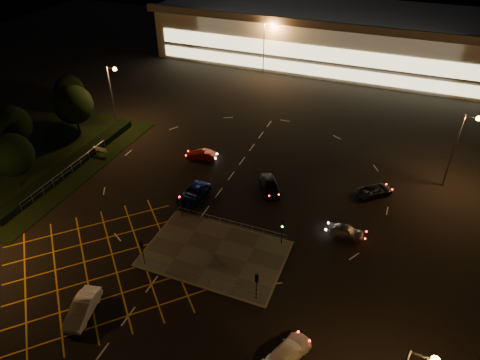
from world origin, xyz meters
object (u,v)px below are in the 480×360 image
at_px(car_right_silver, 346,231).
at_px(car_east_grey, 375,191).
at_px(car_circ_red, 202,155).
at_px(car_approach_white, 288,352).
at_px(car_left_blue, 193,194).
at_px(car_far_dkgrey, 270,185).
at_px(signal_ne, 283,227).
at_px(car_queue_white, 83,308).
at_px(signal_sw, 142,247).
at_px(signal_se, 257,282).
at_px(signal_nw, 180,201).

distance_m(car_right_silver, car_east_grey, 9.02).
relative_size(car_circ_red, car_approach_white, 0.85).
xyz_separation_m(car_left_blue, car_circ_red, (-3.13, 8.72, -0.06)).
distance_m(car_far_dkgrey, car_east_grey, 12.97).
bearing_deg(car_far_dkgrey, car_right_silver, -57.36).
bearing_deg(car_right_silver, signal_ne, 121.85).
height_order(car_queue_white, car_far_dkgrey, car_queue_white).
distance_m(signal_sw, signal_se, 12.00).
distance_m(signal_ne, car_queue_white, 20.62).
bearing_deg(signal_ne, car_far_dkgrey, 115.55).
relative_size(signal_nw, signal_ne, 1.00).
distance_m(signal_sw, car_east_grey, 28.94).
bearing_deg(car_approach_white, signal_ne, -47.46).
distance_m(car_queue_white, car_left_blue, 18.98).
xyz_separation_m(signal_nw, car_queue_white, (-1.84, -15.20, -1.59)).
xyz_separation_m(signal_se, car_queue_white, (-13.84, -7.21, -1.59)).
relative_size(car_circ_red, car_east_grey, 0.89).
xyz_separation_m(signal_ne, car_far_dkgrey, (-4.25, 8.89, -1.65)).
relative_size(signal_se, car_queue_white, 0.67).
distance_m(signal_se, car_queue_white, 15.69).
relative_size(signal_sw, car_far_dkgrey, 0.64).
relative_size(car_left_blue, car_right_silver, 1.39).
xyz_separation_m(car_left_blue, car_approach_white, (16.74, -16.36, -0.03)).
distance_m(car_right_silver, car_approach_white, 16.66).
bearing_deg(car_far_dkgrey, car_queue_white, -143.57).
relative_size(signal_se, car_approach_white, 0.66).
height_order(signal_nw, car_circ_red, signal_nw).
bearing_deg(signal_se, car_circ_red, -52.84).
bearing_deg(car_approach_white, signal_se, -23.30).
bearing_deg(car_east_grey, car_right_silver, 125.63).
relative_size(signal_se, car_east_grey, 0.69).
xyz_separation_m(car_east_grey, car_approach_white, (-3.76, -25.36, 0.06)).
bearing_deg(car_circ_red, signal_se, 24.87).
height_order(signal_sw, car_circ_red, signal_sw).
bearing_deg(car_circ_red, car_left_blue, 7.43).
bearing_deg(car_queue_white, signal_sw, 63.25).
bearing_deg(car_far_dkgrey, car_circ_red, 130.58).
relative_size(car_queue_white, car_right_silver, 1.24).
relative_size(signal_se, signal_nw, 1.00).
height_order(car_left_blue, car_far_dkgrey, car_left_blue).
distance_m(car_left_blue, car_right_silver, 18.51).
distance_m(signal_se, car_right_silver, 13.52).
relative_size(signal_se, signal_ne, 1.00).
xyz_separation_m(signal_nw, car_east_grey, (20.14, 12.72, -1.73)).
distance_m(signal_se, signal_nw, 14.41).
xyz_separation_m(car_queue_white, car_left_blue, (1.48, 18.92, -0.04)).
bearing_deg(signal_ne, car_queue_white, -132.33).
xyz_separation_m(signal_se, car_right_silver, (6.15, 11.91, -1.72)).
height_order(car_far_dkgrey, car_approach_white, car_far_dkgrey).
height_order(car_left_blue, car_right_silver, car_left_blue).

